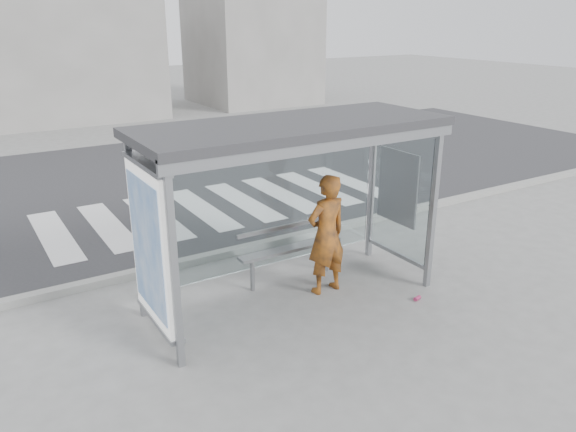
% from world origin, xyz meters
% --- Properties ---
extents(ground, '(80.00, 80.00, 0.00)m').
position_xyz_m(ground, '(0.00, 0.00, 0.00)').
color(ground, slate).
rests_on(ground, ground).
extents(road, '(30.00, 10.00, 0.01)m').
position_xyz_m(road, '(0.00, 7.00, 0.00)').
color(road, '#2C2C2F').
rests_on(road, ground).
extents(curb, '(30.00, 0.18, 0.12)m').
position_xyz_m(curb, '(0.00, 1.95, 0.06)').
color(curb, gray).
rests_on(curb, ground).
extents(crosswalk, '(7.55, 3.00, 0.00)m').
position_xyz_m(crosswalk, '(1.00, 4.50, 0.00)').
color(crosswalk, silver).
rests_on(crosswalk, ground).
extents(bus_shelter, '(4.25, 1.65, 2.62)m').
position_xyz_m(bus_shelter, '(-0.37, 0.06, 1.98)').
color(bus_shelter, gray).
rests_on(bus_shelter, ground).
extents(building_center, '(8.00, 5.00, 5.00)m').
position_xyz_m(building_center, '(0.00, 18.00, 2.50)').
color(building_center, gray).
rests_on(building_center, ground).
extents(building_right, '(5.00, 5.00, 7.00)m').
position_xyz_m(building_right, '(9.00, 18.00, 3.50)').
color(building_right, gray).
rests_on(building_right, ground).
extents(person, '(0.69, 0.47, 1.82)m').
position_xyz_m(person, '(0.58, -0.01, 0.91)').
color(person, '#C83D12').
rests_on(person, ground).
extents(bench, '(1.75, 0.22, 0.91)m').
position_xyz_m(bench, '(0.33, 0.58, 0.54)').
color(bench, slate).
rests_on(bench, ground).
extents(soda_can, '(0.13, 0.09, 0.06)m').
position_xyz_m(soda_can, '(1.55, -0.98, 0.03)').
color(soda_can, '#CD3C72').
rests_on(soda_can, ground).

